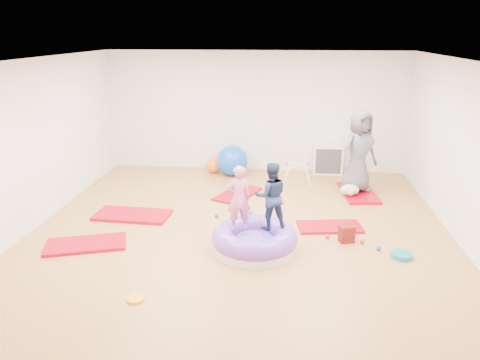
# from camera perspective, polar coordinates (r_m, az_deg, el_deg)

# --- Properties ---
(room) EXTENTS (7.01, 8.01, 2.81)m
(room) POSITION_cam_1_polar(r_m,az_deg,el_deg) (7.20, -0.24, 3.06)
(room) COLOR #AF8434
(room) RESTS_ON ground
(gym_mat_front_left) EXTENTS (1.35, 0.96, 0.05)m
(gym_mat_front_left) POSITION_cam_1_polar(r_m,az_deg,el_deg) (7.80, -18.29, -7.45)
(gym_mat_front_left) COLOR maroon
(gym_mat_front_left) RESTS_ON ground
(gym_mat_mid_left) EXTENTS (1.37, 0.74, 0.06)m
(gym_mat_mid_left) POSITION_cam_1_polar(r_m,az_deg,el_deg) (8.74, -12.97, -4.18)
(gym_mat_mid_left) COLOR maroon
(gym_mat_mid_left) RESTS_ON ground
(gym_mat_center_back) EXTENTS (0.97, 1.25, 0.05)m
(gym_mat_center_back) POSITION_cam_1_polar(r_m,az_deg,el_deg) (9.60, -0.30, -1.72)
(gym_mat_center_back) COLOR maroon
(gym_mat_center_back) RESTS_ON ground
(gym_mat_right) EXTENTS (1.14, 0.68, 0.04)m
(gym_mat_right) POSITION_cam_1_polar(r_m,az_deg,el_deg) (8.19, 10.87, -5.62)
(gym_mat_right) COLOR maroon
(gym_mat_right) RESTS_ON ground
(gym_mat_rear_right) EXTENTS (0.77, 1.34, 0.05)m
(gym_mat_rear_right) POSITION_cam_1_polar(r_m,az_deg,el_deg) (9.96, 14.22, -1.54)
(gym_mat_rear_right) COLOR maroon
(gym_mat_rear_right) RESTS_ON ground
(inflatable_cushion) EXTENTS (1.32, 1.32, 0.41)m
(inflatable_cushion) POSITION_cam_1_polar(r_m,az_deg,el_deg) (7.22, 1.79, -7.36)
(inflatable_cushion) COLOR silver
(inflatable_cushion) RESTS_ON ground
(child_pink) EXTENTS (0.43, 0.35, 1.03)m
(child_pink) POSITION_cam_1_polar(r_m,az_deg,el_deg) (6.94, -0.18, -1.89)
(child_pink) COLOR #CC6499
(child_pink) RESTS_ON inflatable_cushion
(child_navy) EXTENTS (0.58, 0.49, 1.05)m
(child_navy) POSITION_cam_1_polar(r_m,az_deg,el_deg) (7.03, 3.78, -1.57)
(child_navy) COLOR #1C2B48
(child_navy) RESTS_ON inflatable_cushion
(adult_caregiver) EXTENTS (0.98, 0.90, 1.68)m
(adult_caregiver) POSITION_cam_1_polar(r_m,az_deg,el_deg) (9.78, 14.29, 3.41)
(adult_caregiver) COLOR #53525D
(adult_caregiver) RESTS_ON gym_mat_rear_right
(infant) EXTENTS (0.38, 0.38, 0.22)m
(infant) POSITION_cam_1_polar(r_m,az_deg,el_deg) (9.65, 13.24, -1.20)
(infant) COLOR #ACCEE4
(infant) RESTS_ON gym_mat_rear_right
(ball_pit_balls) EXTENTS (2.75, 1.94, 0.07)m
(ball_pit_balls) POSITION_cam_1_polar(r_m,az_deg,el_deg) (8.17, 5.66, -5.30)
(ball_pit_balls) COLOR blue
(ball_pit_balls) RESTS_ON ground
(exercise_ball_blue) EXTENTS (0.71, 0.71, 0.71)m
(exercise_ball_blue) POSITION_cam_1_polar(r_m,az_deg,el_deg) (10.82, -0.94, 2.40)
(exercise_ball_blue) COLOR blue
(exercise_ball_blue) RESTS_ON ground
(exercise_ball_orange) EXTENTS (0.37, 0.37, 0.37)m
(exercise_ball_orange) POSITION_cam_1_polar(r_m,az_deg,el_deg) (11.09, -3.20, 1.83)
(exercise_ball_orange) COLOR orange
(exercise_ball_orange) RESTS_ON ground
(infant_play_gym) EXTENTS (0.62, 0.59, 0.47)m
(infant_play_gym) POSITION_cam_1_polar(r_m,az_deg,el_deg) (10.31, 6.97, 1.25)
(infant_play_gym) COLOR silver
(infant_play_gym) RESTS_ON ground
(cube_shelf) EXTENTS (0.68, 0.33, 0.68)m
(cube_shelf) POSITION_cam_1_polar(r_m,az_deg,el_deg) (11.14, 10.65, 2.45)
(cube_shelf) COLOR silver
(cube_shelf) RESTS_ON ground
(balance_disc) EXTENTS (0.32, 0.32, 0.07)m
(balance_disc) POSITION_cam_1_polar(r_m,az_deg,el_deg) (7.45, 19.09, -8.66)
(balance_disc) COLOR #12757C
(balance_disc) RESTS_ON ground
(backpack) EXTENTS (0.27, 0.20, 0.27)m
(backpack) POSITION_cam_1_polar(r_m,az_deg,el_deg) (7.68, 12.88, -6.45)
(backpack) COLOR red
(backpack) RESTS_ON ground
(yellow_toy) EXTENTS (0.22, 0.22, 0.03)m
(yellow_toy) POSITION_cam_1_polar(r_m,az_deg,el_deg) (6.20, -12.61, -13.95)
(yellow_toy) COLOR yellow
(yellow_toy) RESTS_ON ground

